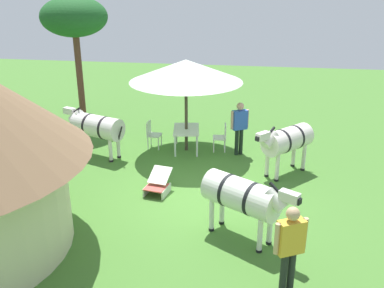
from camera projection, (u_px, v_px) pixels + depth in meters
The scene contains 12 objects.
ground_plane at pixel (196, 195), 11.30m from camera, with size 36.00×36.00×0.00m, color #43752D.
shade_umbrella at pixel (186, 71), 13.28m from camera, with size 3.55×3.55×2.98m.
patio_dining_table at pixel (186, 131), 14.00m from camera, with size 1.37×0.99×0.74m.
patio_chair_near_lawn at pixel (222, 136), 14.00m from camera, with size 0.48×0.47×0.90m.
patio_chair_east_end at pixel (152, 133), 14.25m from camera, with size 0.45×0.43×0.90m.
guest_beside_umbrella at pixel (240, 124), 13.50m from camera, with size 0.42×0.55×1.72m.
standing_watcher at pixel (290, 243), 7.39m from camera, with size 0.41×0.57×1.76m.
striped_lounge_chair at pixel (158, 184), 11.31m from camera, with size 0.90×0.67×0.59m.
zebra_nearest_camera at pixel (96, 126), 13.44m from camera, with size 1.24×2.23×1.51m.
zebra_by_umbrella at pixel (243, 196), 9.06m from camera, with size 1.50×2.06×1.56m.
zebra_toward_hut at pixel (286, 140), 12.14m from camera, with size 1.78×1.68×1.57m.
acacia_tree_behind_hut at pixel (74, 18), 15.49m from camera, with size 2.40×2.40×4.73m.
Camera 1 is at (-9.95, -1.44, 5.31)m, focal length 40.29 mm.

